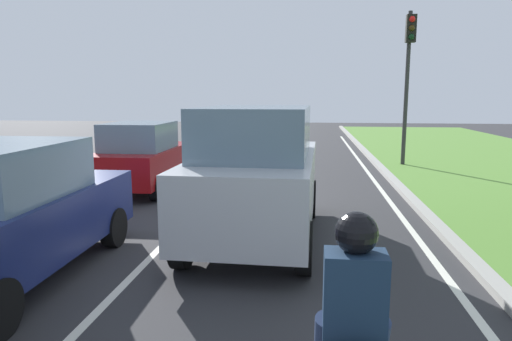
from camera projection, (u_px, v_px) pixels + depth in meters
name	position (u px, v px, depth m)	size (l,w,h in m)	color
ground_plane	(245.00, 188.00, 12.25)	(60.00, 60.00, 0.00)	#2D2D30
lane_line_center	(220.00, 187.00, 12.33)	(0.12, 32.00, 0.01)	silver
lane_line_right_edge	(382.00, 191.00, 11.83)	(0.12, 32.00, 0.01)	silver
curb_right	(402.00, 189.00, 11.76)	(0.24, 48.00, 0.12)	#9E9B93
car_suv_ahead	(257.00, 173.00, 7.72)	(2.07, 4.55, 2.28)	#B7BABF
car_sedan_left_lane	(6.00, 214.00, 5.99)	(1.89, 4.33, 1.86)	navy
car_hatchback_far	(143.00, 157.00, 11.84)	(1.75, 3.71, 1.78)	maroon
rider_person	(354.00, 294.00, 2.96)	(0.50, 0.40, 1.16)	#192D47
traffic_light_near_right	(409.00, 62.00, 15.35)	(0.32, 0.50, 5.25)	#2D2D2D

